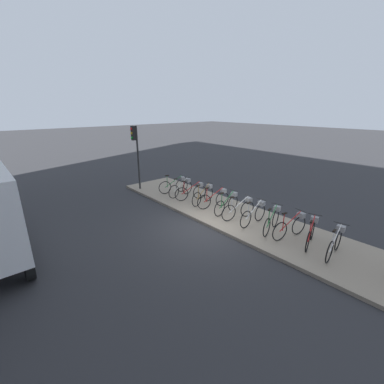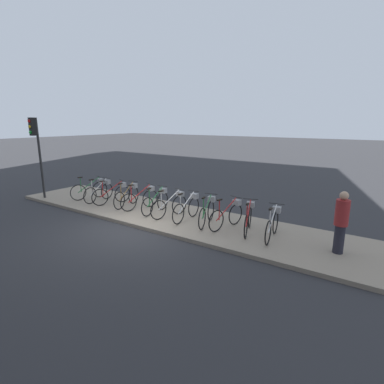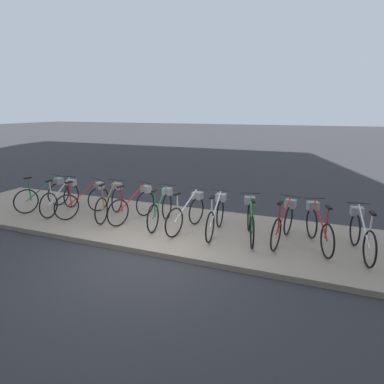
{
  "view_description": "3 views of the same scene",
  "coord_description": "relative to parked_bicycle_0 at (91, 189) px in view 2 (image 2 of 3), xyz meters",
  "views": [
    {
      "loc": [
        6.61,
        -6.57,
        4.54
      ],
      "look_at": [
        -1.38,
        0.31,
        1.07
      ],
      "focal_mm": 24.0,
      "sensor_mm": 36.0,
      "label": 1
    },
    {
      "loc": [
        6.85,
        -6.75,
        3.47
      ],
      "look_at": [
        1.35,
        1.36,
        1.15
      ],
      "focal_mm": 28.0,
      "sensor_mm": 36.0,
      "label": 2
    },
    {
      "loc": [
        2.91,
        -5.02,
        2.95
      ],
      "look_at": [
        0.56,
        1.27,
        1.11
      ],
      "focal_mm": 28.0,
      "sensor_mm": 36.0,
      "label": 3
    }
  ],
  "objects": [
    {
      "name": "ground_plane",
      "position": [
        4.12,
        -1.45,
        -0.57
      ],
      "size": [
        120.0,
        120.0,
        0.0
      ],
      "primitive_type": "plane",
      "color": "#2D2D30"
    },
    {
      "name": "sidewalk",
      "position": [
        4.12,
        0.05,
        -0.51
      ],
      "size": [
        14.07,
        3.0,
        0.12
      ],
      "color": "gray",
      "rests_on": "ground_plane"
    },
    {
      "name": "parked_bicycle_0",
      "position": [
        0.0,
        0.0,
        0.0
      ],
      "size": [
        0.61,
        1.61,
        1.02
      ],
      "color": "black",
      "rests_on": "sidewalk"
    },
    {
      "name": "parked_bicycle_1",
      "position": [
        0.67,
        -0.05,
        0.0
      ],
      "size": [
        0.46,
        1.66,
        1.02
      ],
      "color": "black",
      "rests_on": "sidewalk"
    },
    {
      "name": "parked_bicycle_2",
      "position": [
        1.48,
        -0.03,
        0.0
      ],
      "size": [
        0.69,
        1.58,
        1.02
      ],
      "color": "black",
      "rests_on": "sidewalk"
    },
    {
      "name": "parked_bicycle_3",
      "position": [
        2.23,
        0.06,
        0.0
      ],
      "size": [
        0.48,
        1.65,
        1.02
      ],
      "color": "black",
      "rests_on": "sidewalk"
    },
    {
      "name": "parked_bicycle_4",
      "position": [
        2.97,
        0.07,
        0.0
      ],
      "size": [
        0.6,
        1.62,
        1.02
      ],
      "color": "black",
      "rests_on": "sidewalk"
    },
    {
      "name": "parked_bicycle_5",
      "position": [
        3.78,
        0.04,
        0.0
      ],
      "size": [
        0.46,
        1.66,
        1.02
      ],
      "color": "black",
      "rests_on": "sidewalk"
    },
    {
      "name": "parked_bicycle_6",
      "position": [
        4.53,
        -0.04,
        0.0
      ],
      "size": [
        0.52,
        1.64,
        1.02
      ],
      "color": "black",
      "rests_on": "sidewalk"
    },
    {
      "name": "parked_bicycle_7",
      "position": [
        5.24,
        -0.01,
        0.0
      ],
      "size": [
        0.46,
        1.67,
        1.02
      ],
      "color": "black",
      "rests_on": "sidewalk"
    },
    {
      "name": "parked_bicycle_8",
      "position": [
        6.04,
        -0.01,
        0.0
      ],
      "size": [
        0.56,
        1.63,
        1.02
      ],
      "color": "black",
      "rests_on": "sidewalk"
    },
    {
      "name": "parked_bicycle_9",
      "position": [
        6.77,
        0.07,
        0.0
      ],
      "size": [
        0.51,
        1.64,
        1.02
      ],
      "color": "black",
      "rests_on": "sidewalk"
    },
    {
      "name": "parked_bicycle_10",
      "position": [
        7.47,
        0.08,
        0.0
      ],
      "size": [
        0.62,
        1.61,
        1.02
      ],
      "color": "black",
      "rests_on": "sidewalk"
    },
    {
      "name": "parked_bicycle_11",
      "position": [
        8.27,
        -0.01,
        0.0
      ],
      "size": [
        0.46,
        1.66,
        1.02
      ],
      "color": "black",
      "rests_on": "sidewalk"
    },
    {
      "name": "pedestrian",
      "position": [
        10.05,
        -0.04,
        0.42
      ],
      "size": [
        0.34,
        0.34,
        1.65
      ],
      "color": "#23232D",
      "rests_on": "sidewalk"
    },
    {
      "name": "traffic_light",
      "position": [
        -1.89,
        -1.21,
        2.08
      ],
      "size": [
        0.24,
        0.4,
        3.51
      ],
      "color": "#2D2D2D",
      "rests_on": "sidewalk"
    }
  ]
}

